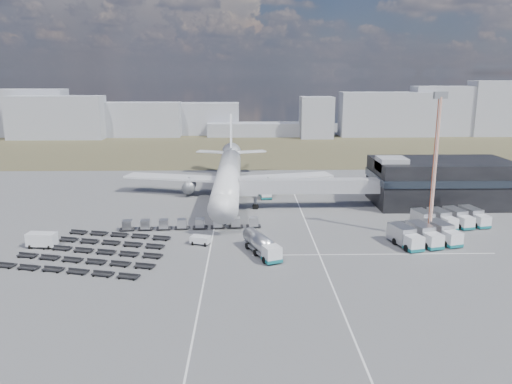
{
  "coord_description": "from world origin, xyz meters",
  "views": [
    {
      "loc": [
        3.91,
        -84.44,
        28.85
      ],
      "look_at": [
        6.3,
        19.62,
        4.0
      ],
      "focal_mm": 35.0,
      "sensor_mm": 36.0,
      "label": 1
    }
  ],
  "objects": [
    {
      "name": "service_trucks_near",
      "position": [
        34.85,
        -3.18,
        1.69
      ],
      "size": [
        11.89,
        10.13,
        3.11
      ],
      "rotation": [
        0.0,
        0.0,
        0.27
      ],
      "color": "silver",
      "rests_on": "ground"
    },
    {
      "name": "utility_van",
      "position": [
        -30.63,
        -3.25,
        1.26
      ],
      "size": [
        5.02,
        2.71,
        2.52
      ],
      "primitive_type": "cube",
      "rotation": [
        0.0,
        0.0,
        -0.11
      ],
      "color": "silver",
      "rests_on": "ground"
    },
    {
      "name": "grass_strip",
      "position": [
        0.0,
        110.0,
        0.01
      ],
      "size": [
        420.0,
        90.0,
        0.01
      ],
      "primitive_type": "cube",
      "color": "#433C28",
      "rests_on": "ground"
    },
    {
      "name": "baggage_dollies",
      "position": [
        -21.0,
        -6.52,
        0.37
      ],
      "size": [
        26.11,
        23.32,
        0.73
      ],
      "rotation": [
        0.0,
        0.0,
        -0.23
      ],
      "color": "black",
      "rests_on": "ground"
    },
    {
      "name": "terminal",
      "position": [
        47.77,
        23.96,
        5.25
      ],
      "size": [
        30.4,
        16.4,
        11.0
      ],
      "color": "black",
      "rests_on": "ground"
    },
    {
      "name": "fuel_tanker",
      "position": [
        6.61,
        -7.73,
        1.67
      ],
      "size": [
        6.26,
        10.56,
        3.34
      ],
      "rotation": [
        0.0,
        0.0,
        0.38
      ],
      "color": "silver",
      "rests_on": "ground"
    },
    {
      "name": "ground",
      "position": [
        0.0,
        0.0,
        0.0
      ],
      "size": [
        420.0,
        420.0,
        0.0
      ],
      "primitive_type": "plane",
      "color": "#565659",
      "rests_on": "ground"
    },
    {
      "name": "service_trucks_far",
      "position": [
        43.49,
        6.95,
        1.58
      ],
      "size": [
        14.28,
        9.78,
        2.9
      ],
      "rotation": [
        0.0,
        0.0,
        0.21
      ],
      "color": "silver",
      "rests_on": "ground"
    },
    {
      "name": "jet_bridge",
      "position": [
        15.9,
        20.42,
        5.05
      ],
      "size": [
        30.3,
        3.8,
        7.05
      ],
      "color": "#939399",
      "rests_on": "ground"
    },
    {
      "name": "airliner",
      "position": [
        0.0,
        32.38,
        5.29
      ],
      "size": [
        51.59,
        64.53,
        17.62
      ],
      "color": "silver",
      "rests_on": "ground"
    },
    {
      "name": "lane_markings",
      "position": [
        9.77,
        3.0,
        0.01
      ],
      "size": [
        47.12,
        110.0,
        0.01
      ],
      "color": "silver",
      "rests_on": "ground"
    },
    {
      "name": "uld_row",
      "position": [
        -6.36,
        6.34,
        1.07
      ],
      "size": [
        26.63,
        3.26,
        1.8
      ],
      "rotation": [
        0.0,
        0.0,
        0.06
      ],
      "color": "black",
      "rests_on": "ground"
    },
    {
      "name": "catering_truck",
      "position": [
        8.75,
        30.9,
        1.43
      ],
      "size": [
        2.98,
        6.27,
        2.79
      ],
      "rotation": [
        0.0,
        0.0,
        0.08
      ],
      "color": "silver",
      "rests_on": "ground"
    },
    {
      "name": "floodlight_mast",
      "position": [
        36.81,
        -0.25,
        12.97
      ],
      "size": [
        2.45,
        2.0,
        25.87
      ],
      "rotation": [
        0.0,
        0.0,
        0.13
      ],
      "color": "#BD461E",
      "rests_on": "ground"
    },
    {
      "name": "skyline",
      "position": [
        -0.1,
        149.69,
        9.54
      ],
      "size": [
        297.41,
        27.67,
        25.49
      ],
      "color": "#999BA7",
      "rests_on": "ground"
    },
    {
      "name": "pushback_tug",
      "position": [
        -3.81,
        -2.44,
        0.74
      ],
      "size": [
        3.71,
        2.76,
        1.48
      ],
      "primitive_type": "cube",
      "rotation": [
        0.0,
        0.0,
        -0.31
      ],
      "color": "silver",
      "rests_on": "ground"
    }
  ]
}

